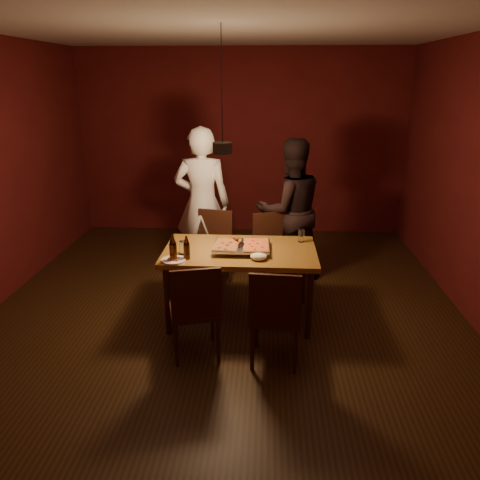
# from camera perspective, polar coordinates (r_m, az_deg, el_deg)

# --- Properties ---
(room_shell) EXTENTS (6.00, 6.00, 6.00)m
(room_shell) POSITION_cam_1_polar(r_m,az_deg,el_deg) (4.42, -2.10, 6.65)
(room_shell) COLOR #36200E
(room_shell) RESTS_ON ground
(dining_table) EXTENTS (1.50, 0.90, 0.75)m
(dining_table) POSITION_cam_1_polar(r_m,az_deg,el_deg) (4.65, 0.00, -2.02)
(dining_table) COLOR #9B6927
(dining_table) RESTS_ON floor
(chair_far_left) EXTENTS (0.51, 0.51, 0.49)m
(chair_far_left) POSITION_cam_1_polar(r_m,az_deg,el_deg) (5.50, -3.34, -0.19)
(chair_far_left) COLOR #38190F
(chair_far_left) RESTS_ON floor
(chair_far_right) EXTENTS (0.54, 0.54, 0.49)m
(chair_far_right) POSITION_cam_1_polar(r_m,az_deg,el_deg) (5.39, 4.03, -0.59)
(chair_far_right) COLOR #38190F
(chair_far_right) RESTS_ON floor
(chair_near_left) EXTENTS (0.51, 0.51, 0.49)m
(chair_near_left) POSITION_cam_1_polar(r_m,az_deg,el_deg) (4.04, -5.48, -7.70)
(chair_near_left) COLOR #38190F
(chair_near_left) RESTS_ON floor
(chair_near_right) EXTENTS (0.45, 0.45, 0.49)m
(chair_near_right) POSITION_cam_1_polar(r_m,az_deg,el_deg) (3.94, 4.31, -8.42)
(chair_near_right) COLOR #38190F
(chair_near_right) RESTS_ON floor
(pizza_tray) EXTENTS (0.59, 0.49, 0.05)m
(pizza_tray) POSITION_cam_1_polar(r_m,az_deg,el_deg) (4.59, 0.20, -0.98)
(pizza_tray) COLOR silver
(pizza_tray) RESTS_ON dining_table
(pizza_meat) EXTENTS (0.27, 0.40, 0.02)m
(pizza_meat) POSITION_cam_1_polar(r_m,az_deg,el_deg) (4.59, -1.61, -0.56)
(pizza_meat) COLOR maroon
(pizza_meat) RESTS_ON pizza_tray
(pizza_cheese) EXTENTS (0.26, 0.40, 0.02)m
(pizza_cheese) POSITION_cam_1_polar(r_m,az_deg,el_deg) (4.58, 1.98, -0.59)
(pizza_cheese) COLOR gold
(pizza_cheese) RESTS_ON pizza_tray
(spatula) EXTENTS (0.19, 0.25, 0.04)m
(spatula) POSITION_cam_1_polar(r_m,az_deg,el_deg) (4.59, 0.06, -0.50)
(spatula) COLOR silver
(spatula) RESTS_ON pizza_tray
(beer_bottle_a) EXTENTS (0.07, 0.07, 0.26)m
(beer_bottle_a) POSITION_cam_1_polar(r_m,az_deg,el_deg) (4.33, -8.17, -0.98)
(beer_bottle_a) COLOR black
(beer_bottle_a) RESTS_ON dining_table
(beer_bottle_b) EXTENTS (0.06, 0.06, 0.23)m
(beer_bottle_b) POSITION_cam_1_polar(r_m,az_deg,el_deg) (4.37, -6.52, -0.93)
(beer_bottle_b) COLOR black
(beer_bottle_b) RESTS_ON dining_table
(water_glass_left) EXTENTS (0.08, 0.08, 0.13)m
(water_glass_left) POSITION_cam_1_polar(r_m,az_deg,el_deg) (4.52, -6.90, -0.92)
(water_glass_left) COLOR silver
(water_glass_left) RESTS_ON dining_table
(water_glass_right) EXTENTS (0.06, 0.06, 0.13)m
(water_glass_right) POSITION_cam_1_polar(r_m,az_deg,el_deg) (4.86, 7.48, 0.53)
(water_glass_right) COLOR silver
(water_glass_right) RESTS_ON dining_table
(plate_slice) EXTENTS (0.23, 0.23, 0.03)m
(plate_slice) POSITION_cam_1_polar(r_m,az_deg,el_deg) (4.38, -8.11, -2.43)
(plate_slice) COLOR white
(plate_slice) RESTS_ON dining_table
(napkin) EXTENTS (0.16, 0.12, 0.07)m
(napkin) POSITION_cam_1_polar(r_m,az_deg,el_deg) (4.35, 2.29, -2.04)
(napkin) COLOR white
(napkin) RESTS_ON dining_table
(diner_white) EXTENTS (0.68, 0.45, 1.84)m
(diner_white) POSITION_cam_1_polar(r_m,az_deg,el_deg) (5.70, -4.62, 4.48)
(diner_white) COLOR white
(diner_white) RESTS_ON floor
(diner_dark) EXTENTS (1.00, 0.88, 1.71)m
(diner_dark) POSITION_cam_1_polar(r_m,az_deg,el_deg) (5.64, 6.14, 3.61)
(diner_dark) COLOR black
(diner_dark) RESTS_ON floor
(pendant_lamp) EXTENTS (0.18, 0.18, 1.10)m
(pendant_lamp) POSITION_cam_1_polar(r_m,az_deg,el_deg) (4.35, -2.16, 11.29)
(pendant_lamp) COLOR black
(pendant_lamp) RESTS_ON ceiling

